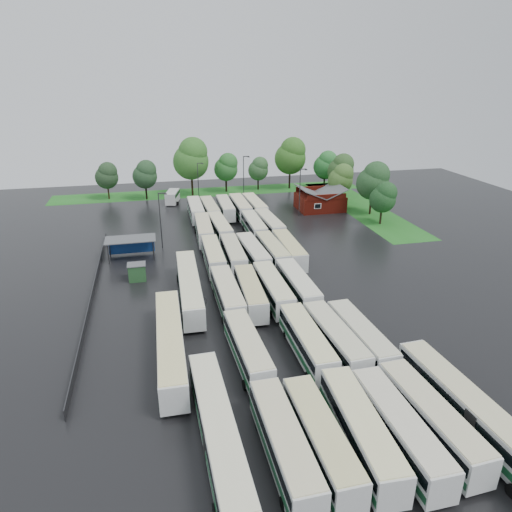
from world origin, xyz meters
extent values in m
plane|color=black|center=(0.00, 0.00, 0.00)|extent=(160.00, 160.00, 0.00)
cube|color=maroon|center=(24.00, 42.80, 1.70)|extent=(10.00, 8.00, 3.40)
cube|color=#4C4F51|center=(21.50, 42.80, 4.30)|extent=(5.07, 8.60, 2.19)
cube|color=#4C4F51|center=(26.50, 42.80, 4.30)|extent=(5.07, 8.60, 2.19)
cube|color=maroon|center=(24.00, 38.80, 3.90)|extent=(9.00, 0.20, 1.20)
cube|color=silver|center=(22.00, 38.75, 2.00)|extent=(1.60, 0.12, 1.20)
cylinder|color=#2D2D30|center=(-20.80, 20.00, 1.70)|extent=(0.16, 0.16, 3.40)
cylinder|color=#2D2D30|center=(-13.60, 20.00, 1.70)|extent=(0.16, 0.16, 3.40)
cylinder|color=#2D2D30|center=(-20.80, 23.20, 1.70)|extent=(0.16, 0.16, 3.40)
cylinder|color=#2D2D30|center=(-13.60, 23.20, 1.70)|extent=(0.16, 0.16, 3.40)
cube|color=#4C4F51|center=(-17.20, 21.60, 3.50)|extent=(8.20, 4.20, 0.15)
cube|color=navy|center=(-17.20, 23.50, 1.60)|extent=(7.60, 0.08, 2.60)
cube|color=#214E25|center=(-16.20, 12.60, 1.25)|extent=(2.50, 2.00, 2.50)
cube|color=#4C4F51|center=(-16.20, 12.60, 2.56)|extent=(2.70, 2.20, 0.12)
cube|color=#1E6B1D|center=(2.00, 64.80, 0.01)|extent=(80.00, 10.00, 0.01)
cube|color=#1E6B1D|center=(34.00, 42.80, 0.01)|extent=(10.00, 50.00, 0.01)
cube|color=#2D2D30|center=(-22.20, 8.00, 0.60)|extent=(0.10, 50.00, 1.20)
cube|color=silver|center=(-4.40, -25.74, 1.93)|extent=(2.79, 12.73, 2.91)
cube|color=black|center=(-4.40, -25.74, 2.51)|extent=(2.85, 12.22, 0.93)
cube|color=#17522F|center=(-4.40, -25.74, 1.29)|extent=(2.84, 12.48, 0.64)
cube|color=beige|center=(-4.40, -25.74, 3.44)|extent=(2.68, 12.35, 0.13)
cylinder|color=black|center=(-4.40, -29.81, 0.48)|extent=(2.70, 1.02, 1.02)
cylinder|color=black|center=(-4.40, -21.68, 0.48)|extent=(2.70, 1.02, 1.02)
cube|color=silver|center=(-1.36, -25.80, 1.89)|extent=(2.75, 12.45, 2.85)
cube|color=black|center=(-1.36, -25.80, 2.46)|extent=(2.80, 11.96, 0.91)
cube|color=#114425|center=(-1.36, -25.80, 1.26)|extent=(2.80, 12.21, 0.63)
cube|color=beige|center=(-1.36, -25.80, 3.36)|extent=(2.64, 12.08, 0.12)
cylinder|color=black|center=(-1.36, -29.77, 0.47)|extent=(2.64, 0.99, 0.99)
cylinder|color=black|center=(-1.36, -21.82, 0.47)|extent=(2.64, 0.99, 0.99)
cube|color=silver|center=(2.08, -25.76, 1.98)|extent=(3.34, 13.11, 2.98)
cube|color=black|center=(2.08, -25.76, 2.57)|extent=(3.38, 12.59, 0.95)
cube|color=#135029|center=(2.08, -25.76, 1.32)|extent=(3.38, 12.85, 0.66)
cube|color=beige|center=(2.08, -25.76, 3.52)|extent=(3.21, 12.71, 0.13)
cylinder|color=black|center=(2.08, -29.92, 0.49)|extent=(2.76, 1.04, 1.04)
cylinder|color=black|center=(2.08, -21.60, 0.49)|extent=(2.76, 1.04, 1.04)
cube|color=silver|center=(5.20, -26.30, 1.95)|extent=(2.77, 12.81, 2.93)
cube|color=black|center=(5.20, -26.30, 2.53)|extent=(2.83, 12.30, 0.94)
cube|color=#174629|center=(5.20, -26.30, 1.30)|extent=(2.82, 12.56, 0.64)
cube|color=beige|center=(5.20, -26.30, 3.46)|extent=(2.66, 12.43, 0.13)
cylinder|color=black|center=(5.20, -30.39, 0.48)|extent=(2.72, 1.02, 1.02)
cylinder|color=black|center=(5.20, -22.20, 0.48)|extent=(2.72, 1.02, 1.02)
cube|color=silver|center=(8.44, -25.83, 1.95)|extent=(3.31, 12.95, 2.94)
cube|color=black|center=(8.44, -25.83, 2.54)|extent=(3.35, 12.44, 0.94)
cube|color=#205636|center=(8.44, -25.83, 1.31)|extent=(3.35, 12.70, 0.65)
cube|color=beige|center=(8.44, -25.83, 3.48)|extent=(3.18, 12.56, 0.13)
cylinder|color=black|center=(8.44, -29.94, 0.48)|extent=(2.73, 1.03, 1.03)
cylinder|color=black|center=(8.44, -21.72, 0.48)|extent=(2.73, 1.03, 1.03)
cube|color=silver|center=(-4.46, -12.05, 1.89)|extent=(3.08, 12.51, 2.85)
cube|color=black|center=(-4.46, -12.05, 2.46)|extent=(3.12, 12.02, 0.91)
cube|color=#0F5227|center=(-4.46, -12.05, 1.26)|extent=(3.12, 12.27, 0.63)
cube|color=beige|center=(-4.46, -12.05, 3.36)|extent=(2.96, 12.14, 0.12)
cylinder|color=black|center=(-4.46, -16.03, 0.47)|extent=(2.64, 0.99, 0.99)
cylinder|color=black|center=(-4.46, -8.08, 0.47)|extent=(2.64, 0.99, 0.99)
cube|color=silver|center=(2.14, -12.15, 1.91)|extent=(2.69, 12.55, 2.87)
cube|color=black|center=(2.14, -12.15, 2.48)|extent=(2.75, 12.05, 0.92)
cube|color=#15542B|center=(2.14, -12.15, 1.27)|extent=(2.74, 12.30, 0.63)
cube|color=beige|center=(2.14, -12.15, 3.40)|extent=(2.58, 12.18, 0.13)
cylinder|color=black|center=(2.14, -16.17, 0.47)|extent=(2.66, 1.00, 1.00)
cylinder|color=black|center=(2.14, -8.14, 0.47)|extent=(2.66, 1.00, 1.00)
cube|color=silver|center=(5.30, -12.34, 1.92)|extent=(3.25, 12.75, 2.89)
cube|color=black|center=(5.30, -12.34, 2.50)|extent=(3.29, 12.24, 0.93)
cube|color=#164A2A|center=(5.30, -12.34, 1.28)|extent=(3.29, 12.50, 0.64)
cube|color=beige|center=(5.30, -12.34, 3.42)|extent=(3.13, 12.36, 0.13)
cylinder|color=black|center=(5.30, -16.38, 0.47)|extent=(2.68, 1.01, 1.01)
cylinder|color=black|center=(5.30, -8.30, 0.47)|extent=(2.68, 1.01, 1.01)
cube|color=silver|center=(8.22, -12.57, 1.90)|extent=(3.10, 12.59, 2.86)
cube|color=black|center=(8.22, -12.57, 2.47)|extent=(3.15, 12.09, 0.92)
cube|color=#195431|center=(8.22, -12.57, 1.27)|extent=(3.15, 12.34, 0.63)
cube|color=beige|center=(8.22, -12.57, 3.38)|extent=(2.98, 12.21, 0.12)
cylinder|color=black|center=(8.22, -16.57, 0.47)|extent=(2.66, 1.00, 1.00)
cylinder|color=black|center=(8.22, -8.57, 0.47)|extent=(2.66, 1.00, 1.00)
cube|color=silver|center=(-4.42, 0.92, 1.94)|extent=(2.74, 12.80, 2.93)
cube|color=black|center=(-4.42, 0.92, 2.53)|extent=(2.80, 12.29, 0.94)
cube|color=#225333|center=(-4.42, 0.92, 1.30)|extent=(2.79, 12.54, 0.64)
cube|color=beige|center=(-4.42, 0.92, 3.46)|extent=(2.63, 12.41, 0.13)
cylinder|color=black|center=(-4.42, -3.18, 0.48)|extent=(2.72, 1.02, 1.02)
cylinder|color=black|center=(-4.42, 5.01, 0.48)|extent=(2.72, 1.02, 1.02)
cube|color=silver|center=(-1.33, 0.86, 1.89)|extent=(3.10, 12.54, 2.85)
cube|color=black|center=(-1.33, 0.86, 2.46)|extent=(3.14, 12.04, 0.91)
cube|color=#1A502E|center=(-1.33, 0.86, 1.27)|extent=(3.14, 12.29, 0.63)
cube|color=#D0C786|center=(-1.33, 0.86, 3.37)|extent=(2.98, 12.16, 0.12)
cylinder|color=black|center=(-1.33, -3.12, 0.47)|extent=(2.64, 1.00, 1.00)
cylinder|color=black|center=(-1.33, 4.85, 0.47)|extent=(2.64, 1.00, 1.00)
cube|color=silver|center=(1.89, 1.22, 1.93)|extent=(2.69, 12.68, 2.90)
cube|color=black|center=(1.89, 1.22, 2.51)|extent=(2.75, 12.18, 0.93)
cube|color=#1B4D2E|center=(1.89, 1.22, 1.29)|extent=(2.74, 12.43, 0.64)
cube|color=beige|center=(1.89, 1.22, 3.43)|extent=(2.59, 12.30, 0.13)
cylinder|color=black|center=(1.89, -2.83, 0.48)|extent=(2.69, 1.01, 1.01)
cylinder|color=black|center=(1.89, 5.28, 0.48)|extent=(2.69, 1.01, 1.01)
cube|color=silver|center=(5.40, 1.38, 1.94)|extent=(2.74, 12.80, 2.93)
cube|color=black|center=(5.40, 1.38, 2.53)|extent=(2.80, 12.29, 0.94)
cube|color=#1C4D2F|center=(5.40, 1.38, 1.30)|extent=(2.79, 12.55, 0.64)
cube|color=silver|center=(5.40, 1.38, 3.46)|extent=(2.63, 12.42, 0.13)
cylinder|color=black|center=(5.40, -2.71, 0.48)|extent=(2.72, 1.02, 1.02)
cylinder|color=black|center=(5.40, 5.48, 0.48)|extent=(2.72, 1.02, 1.02)
cube|color=silver|center=(-4.33, 14.96, 1.90)|extent=(2.84, 12.53, 2.86)
cube|color=black|center=(-4.33, 14.96, 2.47)|extent=(2.89, 12.03, 0.92)
cube|color=#1E4B2E|center=(-4.33, 14.96, 1.27)|extent=(2.88, 12.28, 0.63)
cube|color=beige|center=(-4.33, 14.96, 3.38)|extent=(2.72, 12.16, 0.12)
cylinder|color=black|center=(-4.33, 10.96, 0.47)|extent=(2.65, 1.00, 1.00)
cylinder|color=black|center=(-4.33, 18.95, 0.47)|extent=(2.65, 1.00, 1.00)
cube|color=silver|center=(-1.07, 15.00, 1.89)|extent=(2.84, 12.48, 2.85)
cube|color=black|center=(-1.07, 15.00, 2.46)|extent=(2.89, 11.98, 0.91)
cube|color=#11582B|center=(-1.07, 15.00, 1.26)|extent=(2.89, 12.23, 0.63)
cube|color=beige|center=(-1.07, 15.00, 3.37)|extent=(2.73, 12.10, 0.12)
cylinder|color=black|center=(-1.07, 11.03, 0.47)|extent=(2.64, 0.99, 0.99)
cylinder|color=black|center=(-1.07, 18.98, 0.47)|extent=(2.64, 0.99, 0.99)
cube|color=silver|center=(2.10, 14.60, 1.93)|extent=(3.19, 12.78, 2.90)
cube|color=black|center=(2.10, 14.60, 2.51)|extent=(3.24, 12.27, 0.93)
cube|color=#1F4C2F|center=(2.10, 14.60, 1.29)|extent=(3.24, 12.53, 0.64)
cube|color=beige|center=(2.10, 14.60, 3.43)|extent=(3.07, 12.39, 0.13)
cylinder|color=black|center=(2.10, 10.55, 0.48)|extent=(2.69, 1.01, 1.01)
cylinder|color=black|center=(2.10, 18.66, 0.48)|extent=(2.69, 1.01, 1.01)
cube|color=silver|center=(5.40, 14.94, 1.89)|extent=(2.90, 12.47, 2.84)
cube|color=black|center=(5.40, 14.94, 2.46)|extent=(2.95, 11.98, 0.91)
cube|color=#215631|center=(5.40, 14.94, 1.26)|extent=(2.95, 12.23, 0.63)
cube|color=beige|center=(5.40, 14.94, 3.36)|extent=(2.79, 12.10, 0.12)
cylinder|color=black|center=(5.40, 10.97, 0.47)|extent=(2.64, 0.99, 0.99)
cylinder|color=black|center=(5.40, 18.91, 0.47)|extent=(2.64, 0.99, 0.99)
cube|color=silver|center=(8.20, 14.73, 1.94)|extent=(2.87, 12.81, 2.93)
cube|color=black|center=(8.20, 14.73, 2.53)|extent=(2.92, 12.30, 0.94)
cube|color=#1F4D31|center=(8.20, 14.73, 1.30)|extent=(2.92, 12.56, 0.64)
cube|color=#D5CE89|center=(8.20, 14.73, 3.46)|extent=(2.75, 12.43, 0.13)
cylinder|color=black|center=(8.20, 10.64, 0.48)|extent=(2.71, 1.02, 1.02)
cylinder|color=black|center=(8.20, 18.82, 0.48)|extent=(2.71, 1.02, 1.02)
cube|color=silver|center=(-4.24, 28.19, 1.95)|extent=(3.23, 12.91, 2.94)
cube|color=black|center=(-4.24, 28.19, 2.54)|extent=(3.27, 12.41, 0.94)
cube|color=#1B4628|center=(-4.24, 28.19, 1.30)|extent=(3.27, 12.66, 0.65)
cube|color=beige|center=(-4.24, 28.19, 3.47)|extent=(3.10, 12.53, 0.13)
cylinder|color=black|center=(-4.24, 24.09, 0.48)|extent=(2.72, 1.02, 1.02)
cylinder|color=black|center=(-4.24, 32.29, 0.48)|extent=(2.72, 1.02, 1.02)
cube|color=silver|center=(-1.14, 28.72, 1.90)|extent=(3.10, 12.56, 2.86)
cube|color=black|center=(-1.14, 28.72, 2.47)|extent=(3.14, 12.06, 0.91)
cube|color=#1D472A|center=(-1.14, 28.72, 1.27)|extent=(3.14, 12.31, 0.63)
cube|color=beige|center=(-1.14, 28.72, 3.37)|extent=(2.98, 12.18, 0.12)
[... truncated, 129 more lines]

